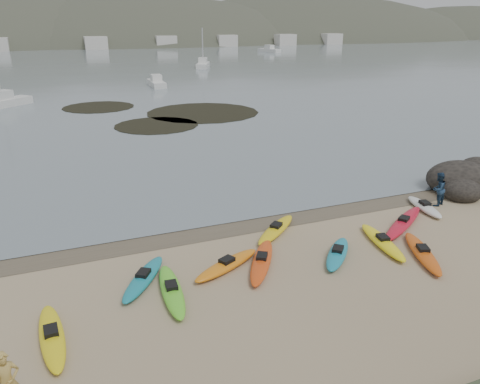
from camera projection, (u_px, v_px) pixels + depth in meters
name	position (u px, v px, depth m)	size (l,w,h in m)	color
ground	(240.00, 222.00, 22.14)	(600.00, 600.00, 0.00)	tan
wet_sand	(242.00, 224.00, 21.88)	(60.00, 60.00, 0.00)	brown
water	(54.00, 36.00, 282.90)	(1200.00, 1200.00, 0.00)	slate
kayaks	(280.00, 260.00, 18.26)	(21.35, 8.33, 0.34)	#D55512
person_west	(7.00, 382.00, 11.17)	(0.61, 0.40, 1.68)	tan
person_east	(438.00, 189.00, 23.81)	(0.86, 0.67, 1.76)	navy
rock_cluster	(469.00, 184.00, 26.45)	(5.43, 4.01, 1.91)	black
kelp_mats	(167.00, 114.00, 47.40)	(19.14, 19.29, 0.04)	black
moored_boats	(77.00, 65.00, 92.06)	(102.17, 80.15, 1.37)	silver
far_hills	(159.00, 79.00, 210.16)	(550.00, 135.00, 80.00)	#384235
far_town	(87.00, 43.00, 149.60)	(199.00, 5.00, 4.00)	beige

